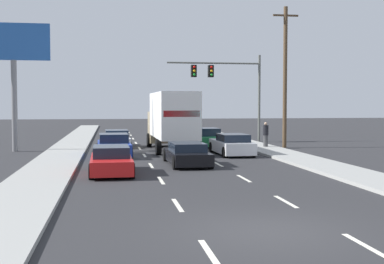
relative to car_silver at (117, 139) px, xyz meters
The scene contains 15 objects.
ground_plane 3.29m from the car_silver, ahead, with size 140.00×140.00×0.00m, color #2B2B2D.
sidewalk_right 10.88m from the car_silver, 26.72° to the right, with size 2.44×80.00×0.14m, color #9E9E99.
sidewalk_left 5.88m from the car_silver, 123.46° to the right, with size 2.44×80.00×0.14m, color #9E9E99.
lane_markings 5.15m from the car_silver, 50.77° to the right, with size 3.54×57.00×0.01m.
car_silver is the anchor object (origin of this frame).
car_blue 6.62m from the car_silver, 92.14° to the right, with size 2.05×4.73×1.32m.
car_red 14.07m from the car_silver, 91.67° to the right, with size 1.89×4.54×1.20m.
box_truck 5.46m from the car_silver, 48.49° to the right, with size 2.61×9.21×3.77m.
car_black 11.92m from the car_silver, 73.72° to the right, with size 1.99×4.66×1.12m.
car_green 6.51m from the car_silver, ahead, with size 1.91×4.63×1.32m.
car_white 9.60m from the car_silver, 45.18° to the right, with size 1.95×4.68×1.27m.
traffic_signal_mast 10.21m from the car_silver, 22.31° to the left, with size 7.63×0.69×7.02m.
utility_pole_mid 12.68m from the car_silver, 12.24° to the right, with size 1.80×0.28×9.76m.
roadside_billboard 8.81m from the car_silver, 158.21° to the right, with size 4.54×0.36×8.19m.
pedestrian_near_corner 10.52m from the car_silver, 16.74° to the right, with size 0.38×0.38×1.67m.
Camera 1 is at (-3.67, -11.56, 3.02)m, focal length 47.51 mm.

